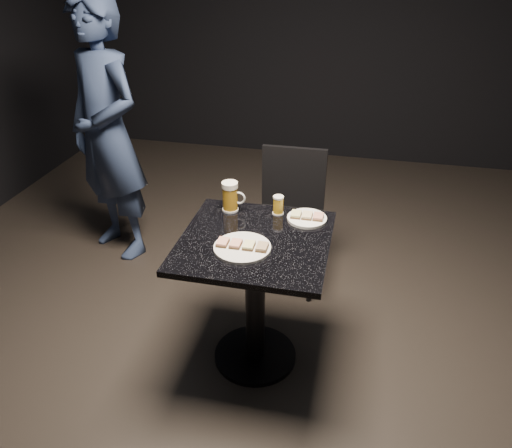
# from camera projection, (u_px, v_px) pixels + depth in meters

# --- Properties ---
(floor) EXTENTS (6.00, 6.00, 0.00)m
(floor) POSITION_uv_depth(u_px,v_px,m) (255.00, 356.00, 2.71)
(floor) COLOR black
(floor) RESTS_ON ground
(plate_large) EXTENTS (0.26, 0.26, 0.01)m
(plate_large) POSITION_uv_depth(u_px,v_px,m) (242.00, 248.00, 2.26)
(plate_large) COLOR silver
(plate_large) RESTS_ON table
(plate_small) EXTENTS (0.20, 0.20, 0.01)m
(plate_small) POSITION_uv_depth(u_px,v_px,m) (307.00, 218.00, 2.50)
(plate_small) COLOR white
(plate_small) RESTS_ON table
(patron) EXTENTS (0.75, 0.66, 1.73)m
(patron) POSITION_uv_depth(u_px,v_px,m) (107.00, 134.00, 3.26)
(patron) COLOR navy
(patron) RESTS_ON floor
(table) EXTENTS (0.70, 0.70, 0.75)m
(table) POSITION_uv_depth(u_px,v_px,m) (255.00, 281.00, 2.46)
(table) COLOR black
(table) RESTS_ON floor
(beer_mug) EXTENTS (0.12, 0.08, 0.16)m
(beer_mug) POSITION_uv_depth(u_px,v_px,m) (231.00, 196.00, 2.55)
(beer_mug) COLOR silver
(beer_mug) RESTS_ON table
(beer_tumbler) EXTENTS (0.06, 0.06, 0.10)m
(beer_tumbler) POSITION_uv_depth(u_px,v_px,m) (278.00, 205.00, 2.53)
(beer_tumbler) COLOR silver
(beer_tumbler) RESTS_ON table
(chair) EXTENTS (0.41, 0.41, 0.87)m
(chair) POSITION_uv_depth(u_px,v_px,m) (290.00, 210.00, 3.12)
(chair) COLOR black
(chair) RESTS_ON floor
(canapes_on_plate_large) EXTENTS (0.23, 0.07, 0.02)m
(canapes_on_plate_large) POSITION_uv_depth(u_px,v_px,m) (242.00, 245.00, 2.25)
(canapes_on_plate_large) COLOR #4C3521
(canapes_on_plate_large) RESTS_ON plate_large
(canapes_on_plate_small) EXTENTS (0.16, 0.07, 0.02)m
(canapes_on_plate_small) POSITION_uv_depth(u_px,v_px,m) (307.00, 216.00, 2.49)
(canapes_on_plate_small) COLOR #4C3521
(canapes_on_plate_small) RESTS_ON plate_small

